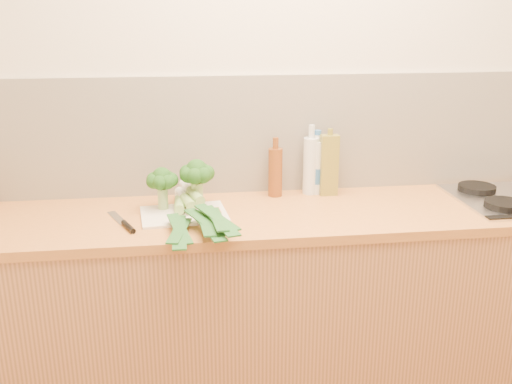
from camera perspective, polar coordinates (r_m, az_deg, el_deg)
The scene contains 13 objects.
room_shell at distance 2.64m, azimuth 3.13°, elevation 5.81°, with size 3.50×3.50×3.50m.
counter at distance 2.62m, azimuth 4.05°, elevation -11.09°, with size 3.20×0.62×0.90m.
chopping_board at distance 2.39m, azimuth -7.22°, elevation -2.23°, with size 0.35×0.26×0.01m, color beige.
broccoli_left at distance 2.41m, azimuth -9.38°, elevation 1.13°, with size 0.13×0.14×0.18m.
broccoli_right at distance 2.43m, azimuth -5.95°, elevation 1.79°, with size 0.15×0.15×0.21m.
leek_front at distance 2.35m, azimuth -7.66°, elevation -1.81°, with size 0.10×0.68×0.04m.
leek_mid at distance 2.31m, azimuth -6.30°, elevation -1.60°, with size 0.20×0.62×0.04m.
leek_back at distance 2.34m, azimuth -5.60°, elevation -0.87°, with size 0.22×0.68×0.04m.
chefs_knife at distance 2.31m, azimuth -12.92°, elevation -3.18°, with size 0.14×0.28×0.02m.
oil_tin at distance 2.62m, azimuth 7.31°, elevation 2.72°, with size 0.08×0.05×0.31m.
glass_bottle at distance 2.63m, azimuth 5.49°, elevation 2.73°, with size 0.07×0.07×0.32m.
amber_bottle at distance 2.59m, azimuth 1.94°, elevation 2.08°, with size 0.06×0.06×0.27m.
water_bottle at distance 2.65m, azimuth 6.07°, elevation 2.35°, with size 0.08×0.08×0.28m.
Camera 1 is at (-0.48, -1.05, 1.71)m, focal length 40.00 mm.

